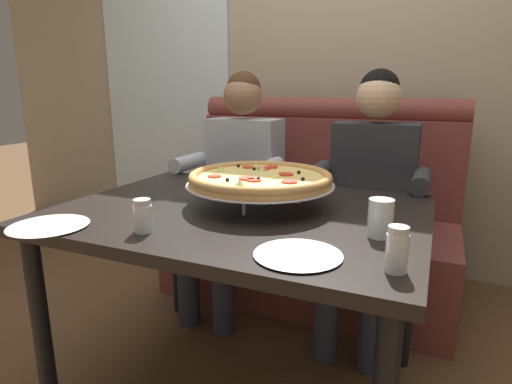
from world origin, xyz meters
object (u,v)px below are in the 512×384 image
diner_left (237,177)px  plate_near_left (298,252)px  shaker_parmesan (143,218)px  plate_near_right (48,224)px  dining_table (240,230)px  diner_right (370,189)px  shaker_pepper_flakes (397,253)px  drinking_glass (380,220)px  patio_chair (227,157)px  booth_bench (312,226)px  pizza (260,179)px

diner_left → plate_near_left: 1.24m
shaker_parmesan → plate_near_left: bearing=0.7°
shaker_parmesan → plate_near_right: bearing=-164.3°
dining_table → diner_right: 0.78m
shaker_pepper_flakes → drinking_glass: 0.25m
plate_near_left → patio_chair: 3.13m
booth_bench → plate_near_left: booth_bench is taller
plate_near_right → patio_chair: 2.89m
plate_near_left → patio_chair: (-1.62, 2.67, -0.24)m
shaker_parmesan → shaker_pepper_flakes: shaker_pepper_flakes is taller
booth_bench → shaker_pepper_flakes: 1.47m
shaker_pepper_flakes → plate_near_right: (-1.04, -0.09, -0.04)m
booth_bench → pizza: 0.99m
booth_bench → plate_near_left: size_ratio=6.79×
dining_table → drinking_glass: 0.53m
pizza → dining_table: bearing=-119.7°
diner_right → shaker_pepper_flakes: size_ratio=11.26×
shaker_pepper_flakes → plate_near_left: 0.25m
dining_table → patio_chair: bearing=118.8°
patio_chair → drinking_glass: bearing=-53.6°
pizza → shaker_pepper_flakes: size_ratio=4.87×
diner_left → pizza: diner_left is taller
plate_near_right → drinking_glass: 1.02m
patio_chair → shaker_parmesan: bearing=-67.2°
diner_right → pizza: size_ratio=2.31×
diner_left → diner_right: bearing=0.0°
diner_right → pizza: bearing=-117.0°
booth_bench → shaker_pepper_flakes: (0.58, -1.30, 0.40)m
shaker_pepper_flakes → drinking_glass: size_ratio=0.99×
diner_right → pizza: (-0.31, -0.61, 0.14)m
plate_near_right → patio_chair: size_ratio=0.29×
dining_table → plate_near_left: 0.49m
pizza → drinking_glass: bearing=-21.6°
dining_table → diner_left: (-0.36, 0.69, 0.04)m
booth_bench → diner_left: size_ratio=1.25×
plate_near_left → patio_chair: size_ratio=0.27×
drinking_glass → shaker_parmesan: bearing=-159.7°
booth_bench → plate_near_left: bearing=-75.6°
shaker_pepper_flakes → patio_chair: 3.26m
dining_table → booth_bench: bearing=90.0°
diner_right → drinking_glass: size_ratio=11.20×
dining_table → diner_right: size_ratio=1.02×
booth_bench → dining_table: bearing=-90.0°
shaker_pepper_flakes → plate_near_right: size_ratio=0.46×
shaker_pepper_flakes → booth_bench: bearing=113.9°
dining_table → drinking_glass: bearing=-11.4°
booth_bench → shaker_parmesan: 1.37m
plate_near_left → plate_near_right: same height
drinking_glass → patio_chair: drinking_glass is taller
dining_table → shaker_parmesan: bearing=-114.4°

